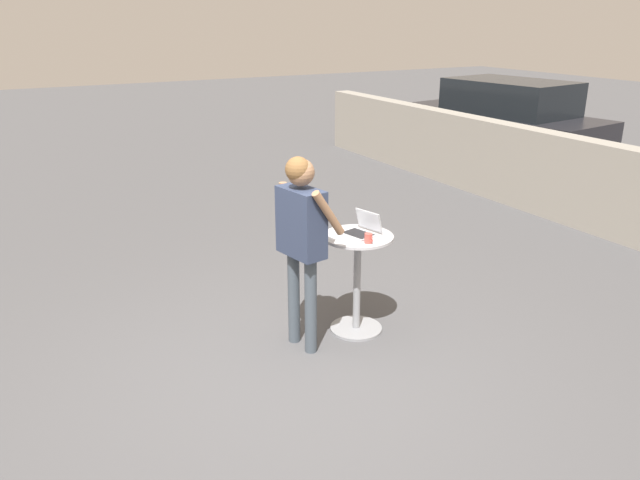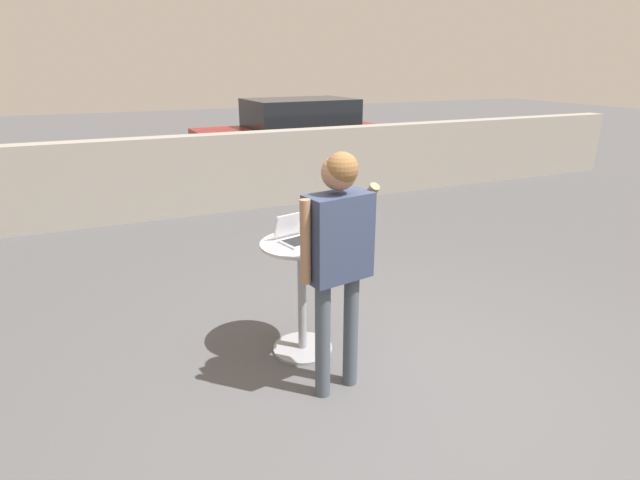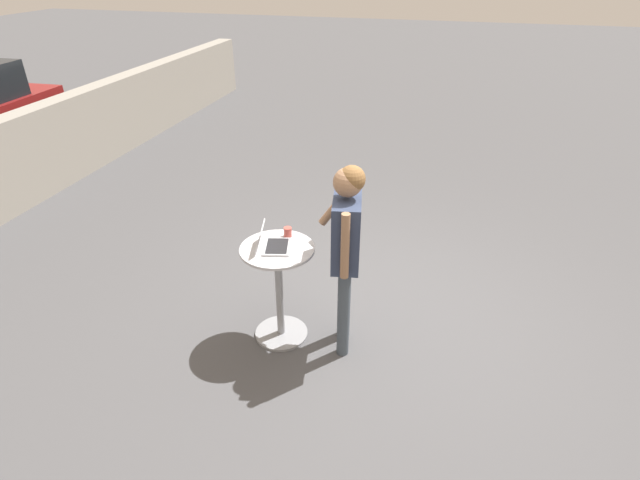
# 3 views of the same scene
# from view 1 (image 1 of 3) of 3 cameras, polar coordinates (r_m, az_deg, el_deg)

# --- Properties ---
(ground_plane) EXTENTS (50.00, 50.00, 0.00)m
(ground_plane) POSITION_cam_1_polar(r_m,az_deg,el_deg) (5.40, -2.20, -12.59)
(ground_plane) COLOR #4C4C4F
(cafe_table) EXTENTS (0.66, 0.66, 0.98)m
(cafe_table) POSITION_cam_1_polar(r_m,az_deg,el_deg) (5.92, 3.42, -3.13)
(cafe_table) COLOR gray
(cafe_table) RESTS_ON ground_plane
(laptop) EXTENTS (0.36, 0.35, 0.21)m
(laptop) POSITION_cam_1_polar(r_m,az_deg,el_deg) (5.80, 3.84, 0.96)
(laptop) COLOR #B7BABF
(laptop) RESTS_ON cafe_table
(coffee_mug) EXTENTS (0.10, 0.07, 0.09)m
(coffee_mug) POSITION_cam_1_polar(r_m,az_deg,el_deg) (5.58, 4.46, 0.16)
(coffee_mug) COLOR #C14C42
(coffee_mug) RESTS_ON cafe_table
(standing_person) EXTENTS (0.60, 0.46, 1.79)m
(standing_person) POSITION_cam_1_polar(r_m,az_deg,el_deg) (5.41, -1.73, 1.14)
(standing_person) COLOR #424C56
(standing_person) RESTS_ON ground_plane
(parked_car_further_down) EXTENTS (4.77, 2.41, 1.62)m
(parked_car_further_down) POSITION_cam_1_polar(r_m,az_deg,el_deg) (14.16, 16.31, 10.72)
(parked_car_further_down) COLOR black
(parked_car_further_down) RESTS_ON ground_plane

